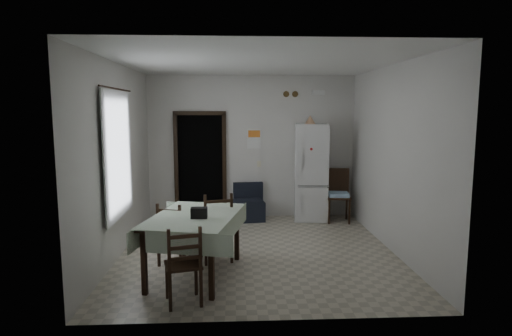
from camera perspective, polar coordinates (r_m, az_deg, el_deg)
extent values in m
plane|color=#AAA18B|center=(6.85, 0.22, -10.99)|extent=(4.50, 4.50, 0.00)
cube|color=black|center=(9.04, -7.30, 0.36)|extent=(0.90, 0.45, 2.10)
cube|color=black|center=(8.85, -10.58, 0.14)|extent=(0.08, 0.10, 2.18)
cube|color=black|center=(8.77, -4.23, 0.18)|extent=(0.08, 0.10, 2.18)
cube|color=black|center=(8.72, -7.54, 7.27)|extent=(1.06, 0.10, 0.08)
cube|color=silver|center=(6.56, -18.79, 1.65)|extent=(0.10, 1.20, 1.60)
cube|color=silver|center=(6.53, -17.86, 1.67)|extent=(0.02, 1.45, 1.85)
cylinder|color=black|center=(6.50, -18.12, 10.02)|extent=(0.02, 1.60, 0.02)
cube|color=white|center=(8.74, -0.25, 3.93)|extent=(0.28, 0.02, 0.40)
cube|color=orange|center=(8.73, -0.25, 4.58)|extent=(0.24, 0.01, 0.14)
cube|color=beige|center=(8.80, 0.40, 0.55)|extent=(0.08, 0.02, 0.12)
cylinder|color=brown|center=(8.78, 4.05, 9.80)|extent=(0.12, 0.03, 0.12)
cylinder|color=brown|center=(8.80, 5.23, 9.78)|extent=(0.12, 0.03, 0.12)
cube|color=white|center=(8.86, 8.31, 9.92)|extent=(0.25, 0.07, 0.09)
cone|color=tan|center=(8.45, 7.23, 6.42)|extent=(0.23, 0.23, 0.17)
cube|color=black|center=(5.54, -7.59, -5.94)|extent=(0.21, 0.13, 0.14)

